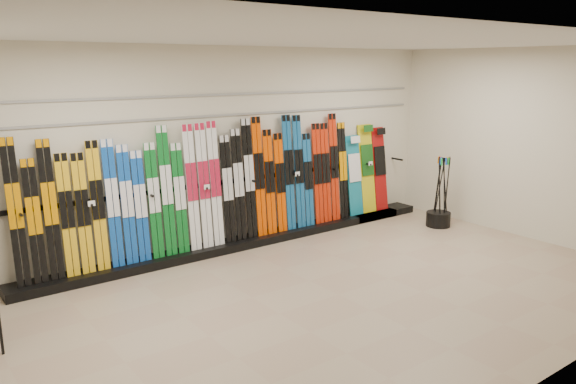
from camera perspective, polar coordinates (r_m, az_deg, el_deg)
floor at (r=6.95m, az=5.14°, el=-10.35°), size 8.00×8.00×0.00m
back_wall at (r=8.50m, az=-6.00°, el=4.44°), size 8.00×0.00×8.00m
right_wall at (r=9.63m, az=23.41°, el=4.44°), size 0.00×5.00×5.00m
ceiling at (r=6.40m, az=5.69°, el=15.21°), size 8.00×8.00×0.00m
ski_rack_base at (r=8.76m, az=-3.77°, el=-4.95°), size 8.00×0.40×0.12m
skis at (r=8.22m, az=-7.78°, el=0.31°), size 5.37×0.19×1.84m
snowboards at (r=10.18m, az=8.03°, el=2.15°), size 0.94×0.24×1.57m
pole_bin at (r=10.03m, az=15.01°, el=-2.68°), size 0.41×0.41×0.25m
ski_poles at (r=9.96m, az=15.34°, el=0.07°), size 0.28×0.29×1.18m
slatwall_rail_0 at (r=8.42m, az=-6.01°, el=7.79°), size 7.60×0.02×0.03m
slatwall_rail_1 at (r=8.40m, az=-6.06°, el=9.83°), size 7.60×0.02×0.03m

